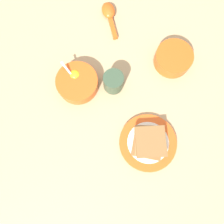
% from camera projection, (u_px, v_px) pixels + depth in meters
% --- Properties ---
extents(ground_plane, '(3.00, 3.00, 0.00)m').
position_uv_depth(ground_plane, '(117.00, 80.00, 0.85)').
color(ground_plane, tan).
extents(egg_bowl, '(0.16, 0.16, 0.08)m').
position_uv_depth(egg_bowl, '(77.00, 83.00, 0.82)').
color(egg_bowl, '#DB5119').
rests_on(egg_bowl, ground_plane).
extents(toast_plate, '(0.21, 0.21, 0.01)m').
position_uv_depth(toast_plate, '(148.00, 143.00, 0.79)').
color(toast_plate, '#DB5119').
rests_on(toast_plate, ground_plane).
extents(toast_sandwich, '(0.15, 0.15, 0.04)m').
position_uv_depth(toast_sandwich, '(149.00, 142.00, 0.76)').
color(toast_sandwich, brown).
rests_on(toast_sandwich, toast_plate).
extents(soup_spoon, '(0.12, 0.16, 0.03)m').
position_uv_depth(soup_spoon, '(109.00, 13.00, 0.90)').
color(soup_spoon, '#DB5119').
rests_on(soup_spoon, ground_plane).
extents(congee_bowl, '(0.14, 0.14, 0.06)m').
position_uv_depth(congee_bowl, '(173.00, 58.00, 0.84)').
color(congee_bowl, '#DB5119').
rests_on(congee_bowl, ground_plane).
extents(drinking_cup, '(0.08, 0.08, 0.08)m').
position_uv_depth(drinking_cup, '(113.00, 82.00, 0.80)').
color(drinking_cup, '#334733').
rests_on(drinking_cup, ground_plane).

